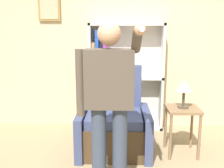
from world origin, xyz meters
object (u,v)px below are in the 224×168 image
object	(u,v)px
side_table	(182,117)
table_lamp	(184,87)
person_standing	(109,97)
bookcase	(118,78)
armchair	(114,124)

from	to	relation	value
side_table	table_lamp	world-z (taller)	table_lamp
table_lamp	person_standing	bearing A→B (deg)	-138.73
bookcase	side_table	size ratio (longest dim) A/B	2.71
person_standing	table_lamp	bearing A→B (deg)	41.27
armchair	table_lamp	size ratio (longest dim) A/B	3.12
armchair	person_standing	world-z (taller)	person_standing
bookcase	armchair	world-z (taller)	bookcase
table_lamp	bookcase	bearing A→B (deg)	132.41
bookcase	table_lamp	bearing A→B (deg)	-47.59
bookcase	side_table	xyz separation A→B (m)	(0.85, -0.93, -0.34)
armchair	side_table	distance (m)	0.91
armchair	table_lamp	world-z (taller)	armchair
table_lamp	armchair	bearing A→B (deg)	172.85
person_standing	side_table	world-z (taller)	person_standing
armchair	table_lamp	bearing A→B (deg)	-7.15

